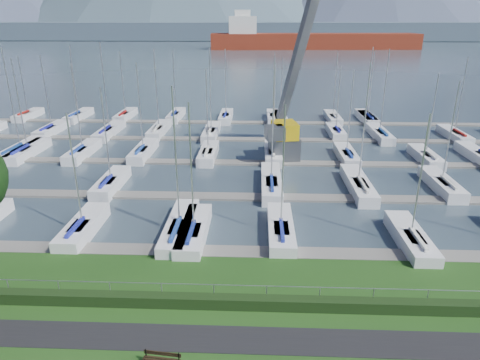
{
  "coord_description": "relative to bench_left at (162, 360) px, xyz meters",
  "views": [
    {
      "loc": [
        1.34,
        -20.41,
        15.36
      ],
      "look_at": [
        0.0,
        12.0,
        3.0
      ],
      "focal_mm": 32.0,
      "sensor_mm": 36.0,
      "label": 1
    }
  ],
  "objects": [
    {
      "name": "path",
      "position": [
        2.95,
        1.98,
        -0.41
      ],
      "size": [
        160.0,
        2.0,
        0.04
      ],
      "primitive_type": "cube",
      "color": "black",
      "rests_on": "grass"
    },
    {
      "name": "sailboat_fleet",
      "position": [
        -0.13,
        33.62,
        4.96
      ],
      "size": [
        76.14,
        50.04,
        13.16
      ],
      "color": "navy",
      "rests_on": "water"
    },
    {
      "name": "cargo_ship_mid",
      "position": [
        29.23,
        222.72,
        3.04
      ],
      "size": [
        109.76,
        25.72,
        21.5
      ],
      "rotation": [
        0.0,
        0.0,
        0.07
      ],
      "color": "maroon",
      "rests_on": "water"
    },
    {
      "name": "fence",
      "position": [
        2.95,
        4.98,
        0.78
      ],
      "size": [
        80.0,
        0.04,
        0.04
      ],
      "primitive_type": "cylinder",
      "rotation": [
        0.0,
        1.57,
        0.0
      ],
      "color": "#92969A",
      "rests_on": "grass"
    },
    {
      "name": "foothill",
      "position": [
        2.95,
        334.98,
        5.58
      ],
      "size": [
        900.0,
        80.0,
        12.0
      ],
      "primitive_type": "cube",
      "color": "#495B6B",
      "rests_on": "water"
    },
    {
      "name": "docks",
      "position": [
        2.95,
        30.98,
        -0.64
      ],
      "size": [
        90.0,
        41.6,
        0.25
      ],
      "color": "gray",
      "rests_on": "water"
    },
    {
      "name": "crane",
      "position": [
        7.88,
        33.72,
        4.91
      ],
      "size": [
        6.57,
        13.2,
        22.35
      ],
      "rotation": [
        0.0,
        0.0,
        0.17
      ],
      "color": "#54565B",
      "rests_on": "water"
    },
    {
      "name": "water",
      "position": [
        2.95,
        264.98,
        -0.82
      ],
      "size": [
        800.0,
        540.0,
        0.2
      ],
      "primitive_type": "cube",
      "color": "#3A4955"
    },
    {
      "name": "hedge",
      "position": [
        2.95,
        4.58,
        -0.07
      ],
      "size": [
        80.0,
        0.7,
        0.7
      ],
      "primitive_type": "cube",
      "color": "black",
      "rests_on": "grass"
    },
    {
      "name": "bench_left",
      "position": [
        0.0,
        0.0,
        0.0
      ],
      "size": [
        1.84,
        0.62,
        0.85
      ],
      "rotation": [
        0.0,
        0.0,
        -0.11
      ],
      "color": "black",
      "rests_on": "grass"
    }
  ]
}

